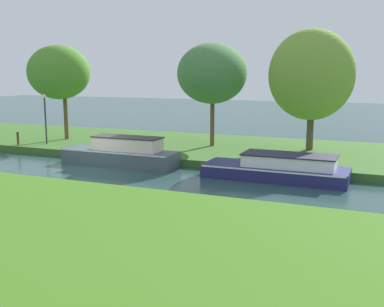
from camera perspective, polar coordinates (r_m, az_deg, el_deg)
ground_plane at (r=24.04m, az=-11.95°, el=-1.78°), size 120.00×120.00×0.00m
riverbank_far at (r=29.91m, az=-4.30°, el=1.07°), size 72.00×10.00×0.40m
slate_barge at (r=24.42m, az=-8.65°, el=0.01°), size 6.32×1.66×1.54m
navy_narrowboat at (r=21.36m, az=10.68°, el=-1.84°), size 6.51×2.19×1.19m
willow_tree_left at (r=31.49m, az=-16.14°, el=9.58°), size 4.32×3.45×6.16m
willow_tree_centre at (r=27.83m, az=2.51°, el=9.81°), size 4.07×4.67×6.14m
willow_tree_right at (r=26.77m, az=14.48°, el=9.35°), size 4.74×3.83×6.80m
lamp_post at (r=30.12m, az=-17.66°, el=4.77°), size 0.24×0.24×3.09m
mooring_post_near at (r=30.55m, az=-20.68°, el=1.76°), size 0.14×0.14×0.78m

